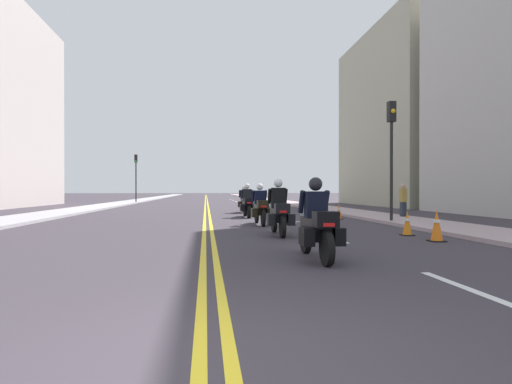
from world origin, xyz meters
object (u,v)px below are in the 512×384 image
object	(u,v)px
motorcycle_4	(244,201)
traffic_cone_0	(437,225)
traffic_cone_2	(407,223)
traffic_light_near	(392,139)
motorcycle_3	(247,204)
motorcycle_0	(317,226)
traffic_light_far	(136,170)
motorcycle_1	(279,212)
traffic_cone_1	(339,212)
pedestrian_0	(403,201)
motorcycle_2	(260,208)

from	to	relation	value
motorcycle_4	traffic_cone_0	bearing A→B (deg)	-74.50
traffic_cone_2	traffic_light_near	bearing A→B (deg)	70.42
motorcycle_3	traffic_cone_0	xyz separation A→B (m)	(3.87, -9.90, -0.23)
motorcycle_0	traffic_light_near	world-z (taller)	traffic_light_near
traffic_cone_2	traffic_light_far	xyz separation A→B (m)	(-12.90, 32.08, 3.04)
motorcycle_0	motorcycle_3	world-z (taller)	motorcycle_3
motorcycle_1	traffic_cone_2	distance (m)	3.73
motorcycle_1	traffic_cone_0	bearing A→B (deg)	-25.42
traffic_cone_0	traffic_cone_1	xyz separation A→B (m)	(0.10, 8.08, -0.06)
motorcycle_3	motorcycle_4	world-z (taller)	motorcycle_3
motorcycle_4	traffic_cone_1	bearing A→B (deg)	-56.24
motorcycle_1	motorcycle_4	world-z (taller)	motorcycle_1
traffic_light_near	traffic_light_far	distance (m)	31.41
motorcycle_1	pedestrian_0	bearing A→B (deg)	42.15
traffic_light_near	traffic_cone_0	bearing A→B (deg)	-104.14
motorcycle_2	traffic_cone_0	bearing A→B (deg)	-56.58
motorcycle_2	motorcycle_4	bearing A→B (deg)	87.60
motorcycle_1	traffic_cone_0	xyz separation A→B (m)	(3.76, -1.87, -0.26)
motorcycle_4	traffic_cone_0	world-z (taller)	motorcycle_4
traffic_cone_1	pedestrian_0	world-z (taller)	pedestrian_0
motorcycle_1	traffic_cone_2	xyz separation A→B (m)	(3.68, -0.48, -0.31)
motorcycle_0	traffic_light_near	size ratio (longest dim) A/B	0.44
motorcycle_3	traffic_cone_1	distance (m)	4.39
motorcycle_1	pedestrian_0	size ratio (longest dim) A/B	1.34
motorcycle_0	traffic_light_far	size ratio (longest dim) A/B	0.43
traffic_cone_1	motorcycle_4	bearing A→B (deg)	123.03
traffic_cone_0	traffic_light_near	size ratio (longest dim) A/B	0.17
traffic_cone_0	pedestrian_0	world-z (taller)	pedestrian_0
motorcycle_3	traffic_cone_2	xyz separation A→B (m)	(3.79, -8.51, -0.29)
traffic_cone_1	traffic_light_far	distance (m)	28.73
motorcycle_4	traffic_cone_2	distance (m)	12.97
pedestrian_0	motorcycle_0	bearing A→B (deg)	-30.62
traffic_cone_2	pedestrian_0	world-z (taller)	pedestrian_0
traffic_cone_1	motorcycle_3	bearing A→B (deg)	155.31
traffic_cone_2	pedestrian_0	size ratio (longest dim) A/B	0.45
traffic_light_far	traffic_cone_0	bearing A→B (deg)	-68.81
motorcycle_1	traffic_light_far	xyz separation A→B (m)	(-9.21, 31.60, 2.73)
motorcycle_0	motorcycle_4	world-z (taller)	motorcycle_4
motorcycle_4	traffic_cone_0	distance (m)	14.33
motorcycle_3	traffic_light_near	xyz separation A→B (m)	(5.27, -4.37, 2.66)
motorcycle_3	traffic_cone_0	distance (m)	10.64
motorcycle_3	traffic_cone_1	size ratio (longest dim) A/B	3.19
motorcycle_1	pedestrian_0	xyz separation A→B (m)	(6.78, 5.92, 0.17)
motorcycle_3	motorcycle_2	bearing A→B (deg)	-90.16
motorcycle_3	traffic_cone_2	world-z (taller)	motorcycle_3
motorcycle_2	traffic_cone_2	distance (m)	5.58
motorcycle_2	traffic_light_far	xyz separation A→B (m)	(-9.16, 27.95, 2.74)
motorcycle_4	traffic_light_far	world-z (taller)	traffic_light_far
motorcycle_1	motorcycle_2	size ratio (longest dim) A/B	0.96
motorcycle_4	motorcycle_3	bearing A→B (deg)	-92.45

